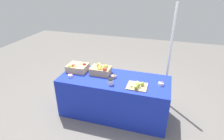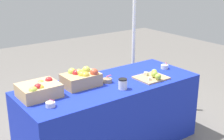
{
  "view_description": "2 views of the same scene",
  "coord_description": "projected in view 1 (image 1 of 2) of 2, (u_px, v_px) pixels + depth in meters",
  "views": [
    {
      "loc": [
        0.77,
        -2.7,
        2.29
      ],
      "look_at": [
        -0.03,
        -0.03,
        0.91
      ],
      "focal_mm": 29.87,
      "sensor_mm": 36.0,
      "label": 1
    },
    {
      "loc": [
        -1.74,
        -2.4,
        1.87
      ],
      "look_at": [
        0.0,
        -0.03,
        0.89
      ],
      "focal_mm": 49.72,
      "sensor_mm": 36.0,
      "label": 2
    }
  ],
  "objects": [
    {
      "name": "coffee_cup",
      "position": [
        111.0,
        82.0,
        2.99
      ],
      "size": [
        0.09,
        0.09,
        0.11
      ],
      "color": "silver",
      "rests_on": "table"
    },
    {
      "name": "tent_pole",
      "position": [
        169.0,
        57.0,
        3.45
      ],
      "size": [
        0.04,
        0.04,
        1.94
      ],
      "primitive_type": "cylinder",
      "color": "white",
      "rests_on": "ground_plane"
    },
    {
      "name": "apple_crate_left",
      "position": [
        77.0,
        67.0,
        3.44
      ],
      "size": [
        0.36,
        0.3,
        0.16
      ],
      "color": "tan",
      "rests_on": "table"
    },
    {
      "name": "apple_crate_middle",
      "position": [
        101.0,
        70.0,
        3.33
      ],
      "size": [
        0.36,
        0.25,
        0.18
      ],
      "color": "tan",
      "rests_on": "table"
    },
    {
      "name": "sample_bowl_near",
      "position": [
        71.0,
        76.0,
        3.24
      ],
      "size": [
        0.09,
        0.08,
        0.09
      ],
      "color": "silver",
      "rests_on": "table"
    },
    {
      "name": "sample_bowl_far",
      "position": [
        114.0,
        77.0,
        3.22
      ],
      "size": [
        0.1,
        0.1,
        0.1
      ],
      "color": "gray",
      "rests_on": "table"
    },
    {
      "name": "table",
      "position": [
        114.0,
        96.0,
        3.36
      ],
      "size": [
        1.9,
        0.76,
        0.74
      ],
      "primitive_type": "cube",
      "color": "#192DB7",
      "rests_on": "ground_plane"
    },
    {
      "name": "cutting_board_front",
      "position": [
        138.0,
        86.0,
        2.93
      ],
      "size": [
        0.32,
        0.27,
        0.09
      ],
      "color": "tan",
      "rests_on": "table"
    },
    {
      "name": "ground_plane",
      "position": [
        114.0,
        113.0,
        3.53
      ],
      "size": [
        10.0,
        10.0,
        0.0
      ],
      "primitive_type": "plane",
      "color": "slate"
    },
    {
      "name": "sample_bowl_mid",
      "position": [
        161.0,
        84.0,
        2.99
      ],
      "size": [
        0.09,
        0.09,
        0.09
      ],
      "color": "silver",
      "rests_on": "table"
    }
  ]
}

